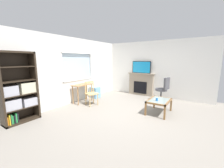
{
  "coord_description": "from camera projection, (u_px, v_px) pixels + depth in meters",
  "views": [
    {
      "loc": [
        -3.73,
        -2.05,
        1.72
      ],
      "look_at": [
        -0.05,
        0.44,
        0.94
      ],
      "focal_mm": 22.42,
      "sensor_mm": 36.0,
      "label": 1
    }
  ],
  "objects": [
    {
      "name": "wooden_chair",
      "position": [
        91.0,
        93.0,
        5.32
      ],
      "size": [
        0.52,
        0.51,
        0.9
      ],
      "color": "tan",
      "rests_on": "ground"
    },
    {
      "name": "fireplace",
      "position": [
        141.0,
        84.0,
        6.83
      ],
      "size": [
        0.26,
        1.29,
        1.08
      ],
      "color": "gray",
      "rests_on": "ground"
    },
    {
      "name": "plastic_drawer_unit",
      "position": [
        95.0,
        92.0,
        6.38
      ],
      "size": [
        0.35,
        0.4,
        0.49
      ],
      "primitive_type": "cube",
      "color": "#72ADDB",
      "rests_on": "ground"
    },
    {
      "name": "bookshelf",
      "position": [
        18.0,
        92.0,
        3.81
      ],
      "size": [
        0.9,
        0.38,
        1.94
      ],
      "color": "#2D2319",
      "rests_on": "ground"
    },
    {
      "name": "coffee_table",
      "position": [
        159.0,
        102.0,
        4.5
      ],
      "size": [
        0.91,
        0.62,
        0.44
      ],
      "color": "#8C9E99",
      "rests_on": "ground"
    },
    {
      "name": "tv",
      "position": [
        141.0,
        67.0,
        6.67
      ],
      "size": [
        0.06,
        0.91,
        0.57
      ],
      "color": "black",
      "rests_on": "fireplace"
    },
    {
      "name": "desk_under_window",
      "position": [
        82.0,
        88.0,
        5.63
      ],
      "size": [
        0.86,
        0.39,
        0.74
      ],
      "color": "#A37547",
      "rests_on": "ground"
    },
    {
      "name": "office_chair",
      "position": [
        163.0,
        88.0,
        5.79
      ],
      "size": [
        0.58,
        0.6,
        1.0
      ],
      "color": "#4C4C51",
      "rests_on": "ground"
    },
    {
      "name": "sippy_cup",
      "position": [
        157.0,
        99.0,
        4.38
      ],
      "size": [
        0.07,
        0.07,
        0.09
      ],
      "primitive_type": "cylinder",
      "color": "#337FD6",
      "rests_on": "coffee_table"
    },
    {
      "name": "ground",
      "position": [
        124.0,
        114.0,
        4.47
      ],
      "size": [
        6.45,
        5.77,
        0.02
      ],
      "primitive_type": "cube",
      "color": "gray"
    },
    {
      "name": "wall_right",
      "position": [
        154.0,
        69.0,
        6.52
      ],
      "size": [
        0.12,
        4.97,
        2.57
      ],
      "primitive_type": "cube",
      "color": "silver",
      "rests_on": "ground"
    },
    {
      "name": "wall_back_with_window",
      "position": [
        72.0,
        71.0,
        5.55
      ],
      "size": [
        5.45,
        0.15,
        2.57
      ],
      "color": "silver",
      "rests_on": "ground"
    }
  ]
}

